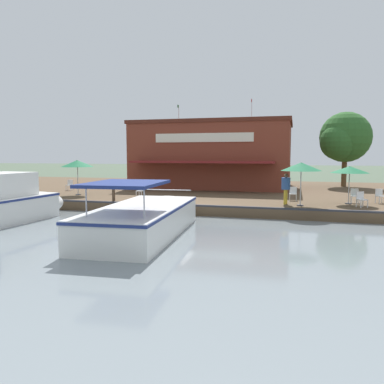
{
  "coord_description": "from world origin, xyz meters",
  "views": [
    {
      "loc": [
        19.78,
        6.84,
        3.45
      ],
      "look_at": [
        -1.0,
        1.11,
        1.3
      ],
      "focal_mm": 35.0,
      "sensor_mm": 36.0,
      "label": 1
    }
  ],
  "objects_px": {
    "cafe_chair_under_first_umbrella": "(380,195)",
    "mooring_post": "(114,194)",
    "cafe_chair_facing_river": "(355,195)",
    "person_at_quay_edge": "(286,185)",
    "cafe_chair_back_row_seat": "(293,193)",
    "cafe_chair_far_corner_seat": "(361,199)",
    "tree_behind_restaurant": "(344,139)",
    "patio_umbrella_back_row": "(301,167)",
    "cafe_chair_beside_entrance": "(141,190)",
    "patio_umbrella_by_entrance": "(350,170)",
    "cafe_chair_mid_patio": "(70,184)",
    "motorboat_far_downstream": "(149,216)",
    "waterfront_restaurant": "(214,155)",
    "patio_umbrella_far_corner": "(77,164)"
  },
  "relations": [
    {
      "from": "waterfront_restaurant",
      "to": "patio_umbrella_far_corner",
      "type": "distance_m",
      "value": 12.41
    },
    {
      "from": "tree_behind_restaurant",
      "to": "mooring_post",
      "type": "bearing_deg",
      "value": -42.61
    },
    {
      "from": "cafe_chair_beside_entrance",
      "to": "cafe_chair_far_corner_seat",
      "type": "height_order",
      "value": "same"
    },
    {
      "from": "patio_umbrella_far_corner",
      "to": "motorboat_far_downstream",
      "type": "xyz_separation_m",
      "value": [
        8.08,
        8.64,
        -2.07
      ]
    },
    {
      "from": "patio_umbrella_far_corner",
      "to": "cafe_chair_mid_patio",
      "type": "relative_size",
      "value": 2.96
    },
    {
      "from": "patio_umbrella_far_corner",
      "to": "tree_behind_restaurant",
      "type": "relative_size",
      "value": 0.38
    },
    {
      "from": "cafe_chair_facing_river",
      "to": "person_at_quay_edge",
      "type": "relative_size",
      "value": 0.48
    },
    {
      "from": "patio_umbrella_far_corner",
      "to": "cafe_chair_facing_river",
      "type": "bearing_deg",
      "value": 91.31
    },
    {
      "from": "patio_umbrella_far_corner",
      "to": "cafe_chair_mid_patio",
      "type": "distance_m",
      "value": 4.3
    },
    {
      "from": "patio_umbrella_back_row",
      "to": "person_at_quay_edge",
      "type": "distance_m",
      "value": 1.43
    },
    {
      "from": "patio_umbrella_far_corner",
      "to": "cafe_chair_back_row_seat",
      "type": "relative_size",
      "value": 2.96
    },
    {
      "from": "cafe_chair_far_corner_seat",
      "to": "tree_behind_restaurant",
      "type": "relative_size",
      "value": 0.13
    },
    {
      "from": "waterfront_restaurant",
      "to": "patio_umbrella_far_corner",
      "type": "bearing_deg",
      "value": -38.86
    },
    {
      "from": "cafe_chair_under_first_umbrella",
      "to": "mooring_post",
      "type": "relative_size",
      "value": 0.82
    },
    {
      "from": "patio_umbrella_by_entrance",
      "to": "cafe_chair_under_first_umbrella",
      "type": "xyz_separation_m",
      "value": [
        -0.91,
        1.84,
        -1.52
      ]
    },
    {
      "from": "waterfront_restaurant",
      "to": "person_at_quay_edge",
      "type": "xyz_separation_m",
      "value": [
        10.88,
        6.57,
        -1.74
      ]
    },
    {
      "from": "waterfront_restaurant",
      "to": "tree_behind_restaurant",
      "type": "relative_size",
      "value": 2.02
    },
    {
      "from": "cafe_chair_beside_entrance",
      "to": "cafe_chair_far_corner_seat",
      "type": "xyz_separation_m",
      "value": [
        1.41,
        13.55,
        0.0
      ]
    },
    {
      "from": "cafe_chair_facing_river",
      "to": "motorboat_far_downstream",
      "type": "xyz_separation_m",
      "value": [
        8.49,
        -9.63,
        -0.31
      ]
    },
    {
      "from": "patio_umbrella_by_entrance",
      "to": "patio_umbrella_back_row",
      "type": "xyz_separation_m",
      "value": [
        1.55,
        -2.71,
        0.2
      ]
    },
    {
      "from": "cafe_chair_mid_patio",
      "to": "patio_umbrella_by_entrance",
      "type": "bearing_deg",
      "value": 81.44
    },
    {
      "from": "cafe_chair_back_row_seat",
      "to": "cafe_chair_far_corner_seat",
      "type": "relative_size",
      "value": 1.0
    },
    {
      "from": "cafe_chair_far_corner_seat",
      "to": "cafe_chair_facing_river",
      "type": "height_order",
      "value": "same"
    },
    {
      "from": "motorboat_far_downstream",
      "to": "cafe_chair_mid_patio",
      "type": "bearing_deg",
      "value": -134.35
    },
    {
      "from": "patio_umbrella_by_entrance",
      "to": "cafe_chair_under_first_umbrella",
      "type": "height_order",
      "value": "patio_umbrella_by_entrance"
    },
    {
      "from": "patio_umbrella_back_row",
      "to": "person_at_quay_edge",
      "type": "bearing_deg",
      "value": -120.82
    },
    {
      "from": "cafe_chair_under_first_umbrella",
      "to": "tree_behind_restaurant",
      "type": "distance_m",
      "value": 12.45
    },
    {
      "from": "patio_umbrella_back_row",
      "to": "waterfront_restaurant",
      "type": "bearing_deg",
      "value": -147.01
    },
    {
      "from": "patio_umbrella_by_entrance",
      "to": "cafe_chair_beside_entrance",
      "type": "height_order",
      "value": "patio_umbrella_by_entrance"
    },
    {
      "from": "cafe_chair_facing_river",
      "to": "tree_behind_restaurant",
      "type": "height_order",
      "value": "tree_behind_restaurant"
    },
    {
      "from": "patio_umbrella_by_entrance",
      "to": "tree_behind_restaurant",
      "type": "height_order",
      "value": "tree_behind_restaurant"
    },
    {
      "from": "cafe_chair_far_corner_seat",
      "to": "patio_umbrella_far_corner",
      "type": "bearing_deg",
      "value": -94.39
    },
    {
      "from": "patio_umbrella_back_row",
      "to": "cafe_chair_mid_patio",
      "type": "height_order",
      "value": "patio_umbrella_back_row"
    },
    {
      "from": "cafe_chair_beside_entrance",
      "to": "cafe_chair_mid_patio",
      "type": "distance_m",
      "value": 7.97
    },
    {
      "from": "waterfront_restaurant",
      "to": "cafe_chair_under_first_umbrella",
      "type": "height_order",
      "value": "waterfront_restaurant"
    },
    {
      "from": "cafe_chair_facing_river",
      "to": "person_at_quay_edge",
      "type": "xyz_separation_m",
      "value": [
        1.64,
        -3.93,
        0.65
      ]
    },
    {
      "from": "motorboat_far_downstream",
      "to": "cafe_chair_back_row_seat",
      "type": "bearing_deg",
      "value": 145.26
    },
    {
      "from": "cafe_chair_under_first_umbrella",
      "to": "person_at_quay_edge",
      "type": "xyz_separation_m",
      "value": [
        1.98,
        -5.36,
        0.65
      ]
    },
    {
      "from": "cafe_chair_far_corner_seat",
      "to": "cafe_chair_beside_entrance",
      "type": "bearing_deg",
      "value": -95.95
    },
    {
      "from": "patio_umbrella_back_row",
      "to": "cafe_chair_beside_entrance",
      "type": "height_order",
      "value": "patio_umbrella_back_row"
    },
    {
      "from": "cafe_chair_mid_patio",
      "to": "tree_behind_restaurant",
      "type": "bearing_deg",
      "value": 114.14
    },
    {
      "from": "cafe_chair_back_row_seat",
      "to": "person_at_quay_edge",
      "type": "relative_size",
      "value": 0.48
    },
    {
      "from": "patio_umbrella_back_row",
      "to": "mooring_post",
      "type": "xyz_separation_m",
      "value": [
        1.48,
        -10.73,
        -1.67
      ]
    },
    {
      "from": "waterfront_restaurant",
      "to": "cafe_chair_mid_patio",
      "type": "bearing_deg",
      "value": -57.07
    },
    {
      "from": "patio_umbrella_back_row",
      "to": "cafe_chair_facing_river",
      "type": "distance_m",
      "value": 4.15
    },
    {
      "from": "motorboat_far_downstream",
      "to": "tree_behind_restaurant",
      "type": "relative_size",
      "value": 1.43
    },
    {
      "from": "patio_umbrella_by_entrance",
      "to": "patio_umbrella_far_corner",
      "type": "xyz_separation_m",
      "value": [
        -0.16,
        -17.87,
        0.24
      ]
    },
    {
      "from": "cafe_chair_mid_patio",
      "to": "tree_behind_restaurant",
      "type": "distance_m",
      "value": 23.91
    },
    {
      "from": "cafe_chair_under_first_umbrella",
      "to": "mooring_post",
      "type": "bearing_deg",
      "value": -75.53
    },
    {
      "from": "patio_umbrella_far_corner",
      "to": "cafe_chair_far_corner_seat",
      "type": "relative_size",
      "value": 2.96
    }
  ]
}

